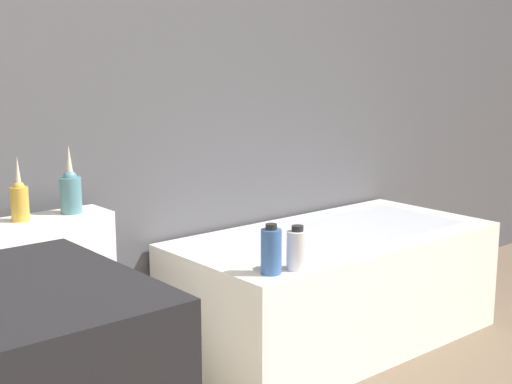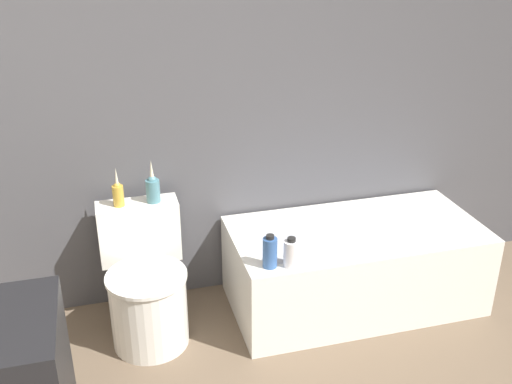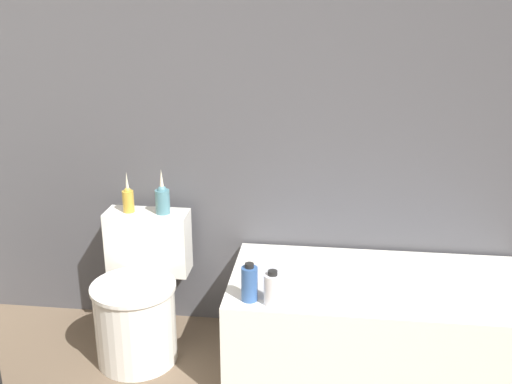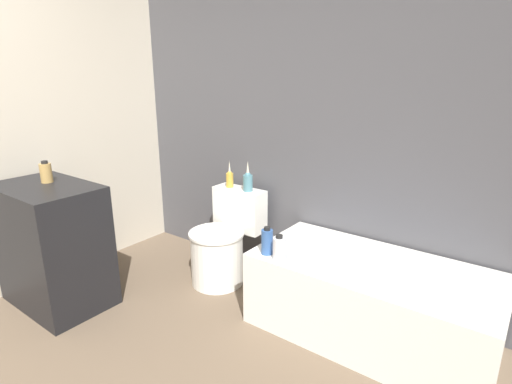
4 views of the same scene
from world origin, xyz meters
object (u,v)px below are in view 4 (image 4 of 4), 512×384
Objects in this scene: bathtub at (370,300)px; toilet at (223,244)px; vase_silver at (248,181)px; vase_gold at (230,178)px; shampoo_bottle_short at (279,248)px; shampoo_bottle_tall at (267,241)px; soap_bottle_glass at (46,173)px.

toilet reaches higher than bathtub.
bathtub is 1.25m from vase_silver.
vase_gold is 0.96m from shampoo_bottle_short.
bathtub is 6.59× the size of vase_gold.
shampoo_bottle_tall reaches higher than bathtub.
vase_gold is 0.91× the size of vase_silver.
vase_silver is at bearing 169.19° from bathtub.
soap_bottle_glass is at bearing -128.94° from vase_silver.
soap_bottle_glass is at bearing -131.64° from toilet.
bathtub is at bearing -10.81° from vase_silver.
vase_silver is at bearing 51.06° from soap_bottle_glass.
soap_bottle_glass reaches higher than vase_silver.
toilet is (-1.20, 0.01, 0.05)m from bathtub.
toilet is 1.35m from soap_bottle_glass.
soap_bottle_glass is 0.69× the size of vase_gold.
toilet is at bearing 157.82° from shampoo_bottle_short.
vase_gold is at bearing 170.76° from bathtub.
shampoo_bottle_short is (0.80, -0.49, -0.21)m from vase_gold.
shampoo_bottle_short is (-0.49, -0.28, 0.31)m from bathtub.
toilet is at bearing 179.58° from bathtub.
toilet is at bearing 48.36° from soap_bottle_glass.
bathtub is at bearing -9.24° from vase_gold.
vase_gold is at bearing -179.50° from vase_silver.
shampoo_bottle_short is at bearing 21.89° from soap_bottle_glass.
soap_bottle_glass is 1.42m from vase_silver.
bathtub is at bearing 23.93° from soap_bottle_glass.
soap_bottle_glass is 1.57m from shampoo_bottle_tall.
vase_gold is (-0.09, 0.20, 0.48)m from toilet.
vase_silver is 1.33× the size of shampoo_bottle_tall.
vase_silver is (0.09, 0.20, 0.48)m from toilet.
bathtub is 5.98× the size of vase_silver.
vase_gold reaches higher than toilet.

